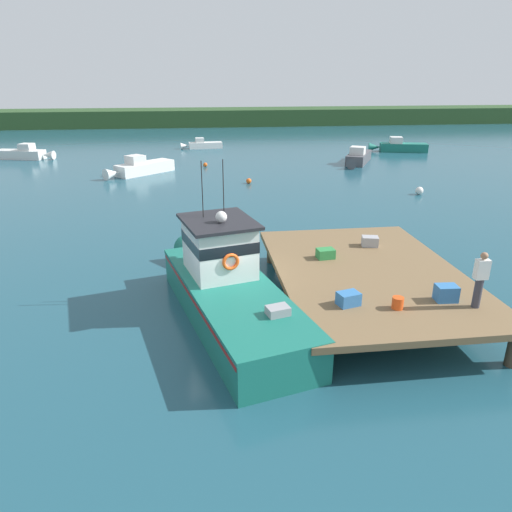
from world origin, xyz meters
name	(u,v)px	position (x,y,z in m)	size (l,w,h in m)	color
ground_plane	(225,311)	(0.00, 0.00, 0.00)	(200.00, 200.00, 0.00)	#1E4C5B
dock	(368,273)	(4.80, 0.00, 1.07)	(6.00, 9.00, 1.20)	#4C3D2D
main_fishing_boat	(226,285)	(0.06, -0.21, 1.01)	(4.46, 9.94, 4.80)	#196B5B
crate_stack_near_edge	(348,299)	(3.36, -2.38, 1.39)	(0.60, 0.44, 0.38)	#3370B2
crate_single_far	(370,241)	(5.68, 2.28, 1.39)	(0.60, 0.44, 0.37)	#9E9EA3
crate_stack_mid_dock	(446,293)	(6.21, -2.48, 1.44)	(0.60, 0.44, 0.47)	#3370B2
crate_single_by_cleat	(326,254)	(3.68, 1.25, 1.37)	(0.60, 0.44, 0.34)	#2D8442
bait_bucket	(398,303)	(4.65, -2.77, 1.37)	(0.32, 0.32, 0.34)	#E04C19
deckhand_by_the_boat	(480,279)	(6.85, -2.96, 2.06)	(0.36, 0.22, 1.63)	#383842
moored_boat_near_channel	(358,157)	(13.40, 26.28, 0.51)	(3.84, 5.73, 1.50)	#4C4C51
moored_boat_mid_harbor	(24,154)	(-16.39, 32.46, 0.48)	(5.63, 2.48, 1.41)	silver
moored_boat_outer_mooring	(140,168)	(-5.00, 23.75, 0.52)	(5.19, 4.82, 1.50)	white
moored_boat_far_left	(399,147)	(19.78, 32.33, 0.50)	(5.83, 2.51, 1.46)	#196B5B
moored_boat_far_right	(203,145)	(0.10, 37.12, 0.38)	(4.38, 1.39, 1.10)	white
mooring_buoy_outer	(419,191)	(13.59, 14.58, 0.25)	(0.51, 0.51, 0.51)	silver
mooring_buoy_inshore	(249,181)	(2.99, 19.29, 0.19)	(0.38, 0.38, 0.38)	#EA5B19
mooring_buoy_channel_marker	(205,165)	(0.08, 26.33, 0.18)	(0.36, 0.36, 0.36)	#EA5B19
far_shoreline	(198,117)	(0.00, 62.00, 1.20)	(120.00, 8.00, 2.40)	#284723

